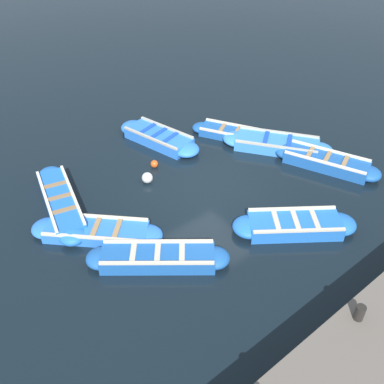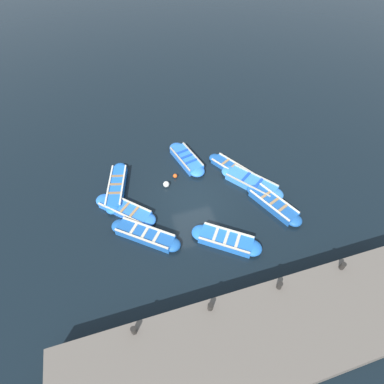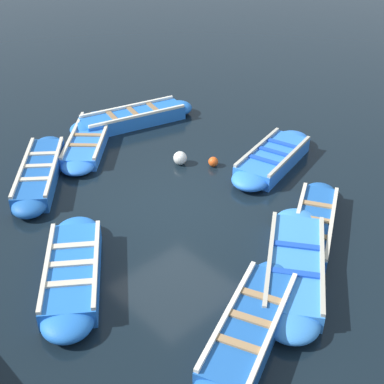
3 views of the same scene
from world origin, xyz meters
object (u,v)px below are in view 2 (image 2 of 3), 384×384
boat_centre (251,182)px  buoy_yellow_far (166,184)px  boat_bow_out (233,169)px  bollard_south (134,330)px  boat_far_corner (125,210)px  boat_outer_left (226,240)px  bollard_mid_north (280,285)px  boat_stern_in (117,187)px  boat_inner_gap (145,235)px  boat_alongside (186,159)px  bollard_mid_south (210,307)px  boat_broadside (273,204)px  buoy_orange_near (175,176)px  bollard_north (343,266)px

boat_centre → buoy_yellow_far: size_ratio=10.50×
boat_bow_out → bollard_south: bollard_south is taller
boat_centre → boat_far_corner: 7.04m
boat_outer_left → buoy_yellow_far: boat_outer_left is taller
bollard_mid_north → bollard_south: 5.68m
boat_far_corner → boat_stern_in: bearing=6.9°
boat_far_corner → boat_inner_gap: 2.00m
boat_centre → buoy_yellow_far: 4.76m
boat_bow_out → buoy_yellow_far: (-0.13, 4.02, 0.03)m
boat_alongside → bollard_mid_south: bollard_mid_south is taller
boat_broadside → boat_bow_out: size_ratio=1.06×
boat_outer_left → boat_centre: bearing=-41.2°
boat_alongside → bollard_mid_south: 9.39m
boat_stern_in → boat_broadside: bearing=-115.2°
boat_alongside → boat_outer_left: bearing=-178.2°
boat_inner_gap → bollard_south: 4.77m
boat_centre → bollard_mid_north: size_ratio=10.44×
bollard_mid_north → bollard_mid_south: 2.84m
boat_centre → bollard_south: bollard_south is taller
boat_outer_left → buoy_orange_near: boat_outer_left is taller
boat_far_corner → bollard_south: size_ratio=9.06×
boat_inner_gap → boat_outer_left: bearing=-111.1°
boat_centre → boat_alongside: (2.93, 2.93, 0.01)m
boat_centre → bollard_mid_north: bearing=163.7°
boat_far_corner → buoy_yellow_far: (1.12, -2.45, 0.02)m
boat_centre → boat_alongside: size_ratio=1.05×
bollard_north → bollard_mid_south: 5.68m
boat_outer_left → boat_stern_in: boat_stern_in is taller
bollard_mid_south → buoy_orange_near: bearing=-5.2°
boat_alongside → buoy_orange_near: size_ratio=13.81×
bollard_south → bollard_mid_north: bearing=-90.0°
boat_alongside → buoy_yellow_far: (-1.66, 1.66, -0.02)m
boat_centre → bollard_south: 9.82m
boat_far_corner → boat_stern_in: boat_stern_in is taller
bollard_north → bollard_mid_north: size_ratio=1.00×
boat_stern_in → bollard_south: size_ratio=11.00×
boat_broadside → boat_far_corner: size_ratio=1.11×
bollard_mid_south → buoy_orange_near: 8.15m
bollard_mid_south → buoy_orange_near: (8.04, -0.73, -1.10)m
bollard_north → bollard_mid_south: same height
boat_broadside → bollard_mid_south: (-4.47, 5.10, 1.03)m
boat_far_corner → boat_alongside: bearing=-55.9°
boat_inner_gap → bollard_south: (-4.51, 1.17, 1.03)m
bollard_south → boat_stern_in: bearing=-1.9°
boat_alongside → boat_bow_out: boat_alongside is taller
bollard_mid_north → bollard_mid_south: (0.00, 2.84, 0.00)m
boat_stern_in → boat_bow_out: bearing=-93.9°
bollard_north → bollard_south: size_ratio=1.00×
boat_outer_left → buoy_yellow_far: size_ratio=9.41×
boat_stern_in → bollard_north: (-8.09, -8.25, 1.03)m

